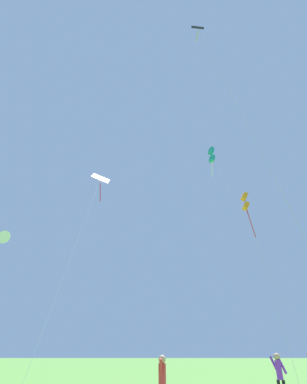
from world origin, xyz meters
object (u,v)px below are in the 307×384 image
Objects in this scene: kite_teal_box at (211,156)px; kite_white_distant at (1,236)px; person_in_red_shirt at (161,380)px; kite_orange_box at (245,203)px; person_far_back at (279,374)px; kite_red_high at (99,184)px; kite_black_large at (202,39)px.

kite_white_distant is (-22.94, 1.94, -8.97)m from kite_teal_box.
kite_teal_box is 24.71m from kite_white_distant.
person_in_red_shirt is (-6.44, -19.29, -20.87)m from kite_teal_box.
kite_teal_box is at bearing -4.82° from kite_white_distant.
person_in_red_shirt is at bearing -121.09° from kite_orange_box.
kite_white_distant is at bearing 137.41° from person_far_back.
kite_black_large reaches higher than kite_red_high.
kite_red_high reaches higher than kite_white_distant.
kite_black_large is at bearing 134.27° from person_far_back.
kite_black_large is at bearing -102.01° from kite_teal_box.
person_in_red_shirt is at bearing -71.17° from kite_red_high.
kite_teal_box reaches higher than person_in_red_shirt.
kite_red_high is 1.30× the size of kite_white_distant.
kite_black_large reaches higher than person_far_back.
kite_orange_box is 0.72× the size of kite_red_high.
kite_black_large reaches higher than kite_teal_box.
kite_white_distant is at bearing 137.60° from kite_black_large.
person_far_back is (-2.32, -17.02, -20.83)m from kite_teal_box.
kite_red_high is 15.94m from kite_black_large.
kite_black_large is at bearing -56.24° from kite_red_high.
kite_white_distant is (-19.55, 17.86, -7.42)m from kite_black_large.
kite_orange_box is 0.56× the size of kite_teal_box.
kite_teal_box is at bearing 93.22° from kite_orange_box.
kite_teal_box reaches higher than kite_white_distant.
person_far_back is at bearing 28.88° from person_in_red_shirt.
kite_white_distant is 8.47× the size of person_far_back.
kite_black_large reaches higher than kite_white_distant.
kite_black_large is 19.85m from person_in_red_shirt.
person_far_back is (4.12, 2.27, 0.04)m from person_in_red_shirt.
kite_black_large is at bearing -115.45° from kite_orange_box.
kite_orange_box is at bearing 73.19° from person_far_back.
kite_black_large reaches higher than person_in_red_shirt.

